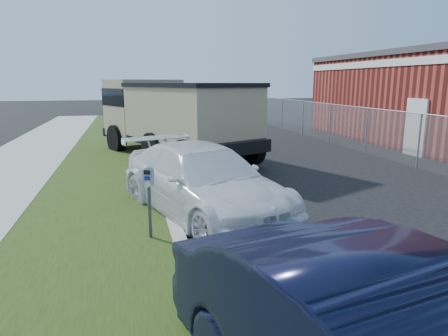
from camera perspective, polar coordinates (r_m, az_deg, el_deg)
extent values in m
plane|color=black|center=(8.42, 11.04, -7.59)|extent=(120.00, 120.00, 0.00)
cube|color=gray|center=(9.60, -8.44, -4.54)|extent=(0.25, 50.00, 0.15)
cube|color=#1F3A0F|center=(9.60, -18.01, -5.08)|extent=(3.00, 50.00, 0.13)
plane|color=slate|center=(17.12, 19.71, 5.05)|extent=(0.00, 30.00, 30.00)
cylinder|color=#8E939B|center=(17.04, 19.93, 8.05)|extent=(0.04, 30.00, 0.04)
cylinder|color=#8E939B|center=(14.73, 26.10, 3.47)|extent=(0.06, 0.06, 1.80)
cylinder|color=#8E939B|center=(17.12, 19.71, 5.05)|extent=(0.06, 0.06, 1.80)
cylinder|color=#8E939B|center=(19.67, 14.91, 6.19)|extent=(0.06, 0.06, 1.80)
cylinder|color=#8E939B|center=(22.34, 11.22, 7.04)|extent=(0.06, 0.06, 1.80)
cylinder|color=#8E939B|center=(25.08, 8.32, 7.68)|extent=(0.06, 0.06, 1.80)
cylinder|color=#8E939B|center=(27.87, 5.99, 8.18)|extent=(0.06, 0.06, 1.80)
cylinder|color=#8E939B|center=(30.71, 4.08, 8.58)|extent=(0.06, 0.06, 1.80)
cube|color=silver|center=(18.69, 22.50, 13.70)|extent=(0.06, 14.00, 0.30)
cube|color=silver|center=(17.15, 25.66, 5.25)|extent=(0.08, 1.10, 2.20)
cylinder|color=#3F4247|center=(7.12, -10.55, -6.22)|extent=(0.08, 0.08, 0.94)
cube|color=gray|center=(6.95, -10.75, -1.28)|extent=(0.20, 0.17, 0.28)
ellipsoid|color=gray|center=(6.92, -10.80, -0.14)|extent=(0.21, 0.17, 0.11)
cube|color=black|center=(6.87, -10.95, -0.64)|extent=(0.11, 0.05, 0.08)
cube|color=#0D1D93|center=(6.90, -10.90, -1.47)|extent=(0.10, 0.04, 0.07)
cylinder|color=silver|center=(6.92, -10.87, -2.30)|extent=(0.10, 0.04, 0.10)
cube|color=#3F4247|center=(6.89, -10.91, -1.24)|extent=(0.04, 0.02, 0.05)
imported|color=white|center=(8.58, -3.22, -1.77)|extent=(3.67, 5.57, 1.50)
cube|color=black|center=(14.97, -6.67, 4.47)|extent=(5.31, 7.70, 0.40)
cube|color=#92835E|center=(17.16, -11.41, 8.46)|extent=(3.29, 2.98, 2.28)
cube|color=black|center=(17.14, -11.48, 9.98)|extent=(3.33, 3.02, 0.69)
cube|color=#92835E|center=(14.10, -4.80, 7.89)|extent=(4.48, 5.50, 1.83)
cube|color=black|center=(14.06, -4.86, 11.75)|extent=(4.63, 5.65, 0.14)
cube|color=black|center=(18.22, -12.83, 5.35)|extent=(2.57, 1.29, 0.34)
cylinder|color=black|center=(16.62, -15.10, 4.01)|extent=(0.80, 1.19, 1.14)
cylinder|color=black|center=(17.81, -7.30, 4.85)|extent=(0.80, 1.19, 1.14)
cylinder|color=black|center=(13.87, -10.03, 2.69)|extent=(0.80, 1.19, 1.14)
cylinder|color=black|center=(15.27, -1.31, 3.73)|extent=(0.80, 1.19, 1.14)
cylinder|color=black|center=(12.12, -5.40, 1.46)|extent=(0.80, 1.19, 1.14)
cylinder|color=black|center=(13.70, 3.88, 2.73)|extent=(0.80, 1.19, 1.14)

